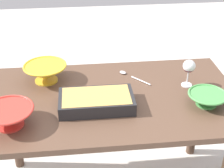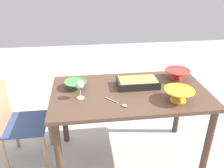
{
  "view_description": "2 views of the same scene",
  "coord_description": "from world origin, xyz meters",
  "px_view_note": "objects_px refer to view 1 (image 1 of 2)",
  "views": [
    {
      "loc": [
        -0.16,
        -1.51,
        1.77
      ],
      "look_at": [
        0.01,
        0.09,
        0.8
      ],
      "focal_mm": 53.13,
      "sensor_mm": 36.0,
      "label": 1
    },
    {
      "loc": [
        0.4,
        1.82,
        1.77
      ],
      "look_at": [
        0.16,
        -0.04,
        0.84
      ],
      "focal_mm": 37.4,
      "sensor_mm": 36.0,
      "label": 2
    }
  ],
  "objects_px": {
    "dining_table": "(112,113)",
    "wine_glass": "(189,68)",
    "casserole_dish": "(96,101)",
    "small_bowl": "(46,72)",
    "serving_bowl": "(9,116)",
    "serving_spoon": "(129,75)",
    "mixing_bowl": "(207,98)"
  },
  "relations": [
    {
      "from": "dining_table",
      "to": "serving_bowl",
      "type": "bearing_deg",
      "value": -158.97
    },
    {
      "from": "casserole_dish",
      "to": "mixing_bowl",
      "type": "height_order",
      "value": "casserole_dish"
    },
    {
      "from": "mixing_bowl",
      "to": "serving_spoon",
      "type": "bearing_deg",
      "value": 136.5
    },
    {
      "from": "mixing_bowl",
      "to": "serving_spoon",
      "type": "xyz_separation_m",
      "value": [
        -0.36,
        0.34,
        -0.03
      ]
    },
    {
      "from": "wine_glass",
      "to": "casserole_dish",
      "type": "relative_size",
      "value": 0.42
    },
    {
      "from": "serving_bowl",
      "to": "serving_spoon",
      "type": "xyz_separation_m",
      "value": [
        0.64,
        0.41,
        -0.05
      ]
    },
    {
      "from": "dining_table",
      "to": "casserole_dish",
      "type": "bearing_deg",
      "value": -135.08
    },
    {
      "from": "casserole_dish",
      "to": "small_bowl",
      "type": "bearing_deg",
      "value": 132.41
    },
    {
      "from": "mixing_bowl",
      "to": "small_bowl",
      "type": "distance_m",
      "value": 0.92
    },
    {
      "from": "wine_glass",
      "to": "mixing_bowl",
      "type": "height_order",
      "value": "wine_glass"
    },
    {
      "from": "dining_table",
      "to": "wine_glass",
      "type": "bearing_deg",
      "value": 9.26
    },
    {
      "from": "mixing_bowl",
      "to": "small_bowl",
      "type": "relative_size",
      "value": 0.81
    },
    {
      "from": "mixing_bowl",
      "to": "dining_table",
      "type": "bearing_deg",
      "value": 165.38
    },
    {
      "from": "wine_glass",
      "to": "serving_spoon",
      "type": "relative_size",
      "value": 0.87
    },
    {
      "from": "small_bowl",
      "to": "serving_spoon",
      "type": "relative_size",
      "value": 1.35
    },
    {
      "from": "serving_bowl",
      "to": "dining_table",
      "type": "bearing_deg",
      "value": 21.03
    },
    {
      "from": "dining_table",
      "to": "casserole_dish",
      "type": "xyz_separation_m",
      "value": [
        -0.09,
        -0.09,
        0.15
      ]
    },
    {
      "from": "wine_glass",
      "to": "small_bowl",
      "type": "distance_m",
      "value": 0.82
    },
    {
      "from": "dining_table",
      "to": "serving_bowl",
      "type": "height_order",
      "value": "serving_bowl"
    },
    {
      "from": "wine_glass",
      "to": "small_bowl",
      "type": "bearing_deg",
      "value": 170.12
    },
    {
      "from": "mixing_bowl",
      "to": "serving_spoon",
      "type": "distance_m",
      "value": 0.5
    },
    {
      "from": "dining_table",
      "to": "serving_bowl",
      "type": "relative_size",
      "value": 5.74
    },
    {
      "from": "wine_glass",
      "to": "mixing_bowl",
      "type": "distance_m",
      "value": 0.22
    },
    {
      "from": "serving_bowl",
      "to": "mixing_bowl",
      "type": "bearing_deg",
      "value": 4.0
    },
    {
      "from": "casserole_dish",
      "to": "mixing_bowl",
      "type": "bearing_deg",
      "value": -3.75
    },
    {
      "from": "casserole_dish",
      "to": "dining_table",
      "type": "bearing_deg",
      "value": 44.92
    },
    {
      "from": "wine_glass",
      "to": "serving_spoon",
      "type": "bearing_deg",
      "value": 155.64
    },
    {
      "from": "mixing_bowl",
      "to": "small_bowl",
      "type": "height_order",
      "value": "small_bowl"
    },
    {
      "from": "wine_glass",
      "to": "dining_table",
      "type": "bearing_deg",
      "value": -170.74
    },
    {
      "from": "wine_glass",
      "to": "casserole_dish",
      "type": "distance_m",
      "value": 0.56
    },
    {
      "from": "small_bowl",
      "to": "dining_table",
      "type": "bearing_deg",
      "value": -30.23
    },
    {
      "from": "casserole_dish",
      "to": "wine_glass",
      "type": "bearing_deg",
      "value": 16.87
    }
  ]
}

